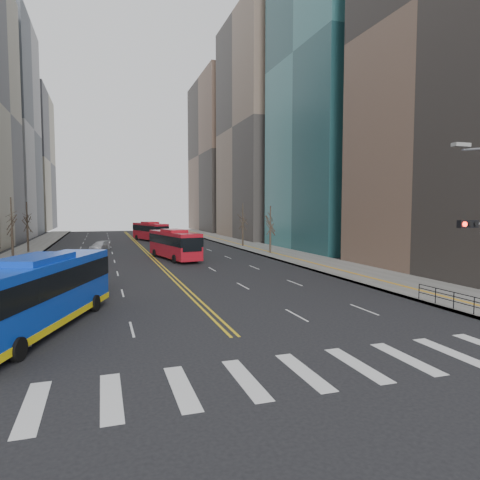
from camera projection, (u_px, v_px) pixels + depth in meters
name	position (u px, v px, depth m)	size (l,w,h in m)	color
ground	(275.00, 375.00, 16.04)	(220.00, 220.00, 0.00)	black
sidewalk_right	(267.00, 250.00, 64.11)	(7.00, 130.00, 0.15)	slate
sidewalk_left	(15.00, 258.00, 53.62)	(5.00, 130.00, 0.15)	slate
crosswalk	(275.00, 375.00, 16.04)	(26.70, 4.00, 0.01)	silver
centerline	(142.00, 248.00, 68.20)	(0.55, 100.00, 0.01)	gold
office_towers	(134.00, 113.00, 79.29)	(83.00, 134.00, 58.00)	gray
pedestrian_railing	(454.00, 298.00, 26.08)	(0.06, 6.06, 1.02)	black
street_trees	(91.00, 221.00, 46.23)	(35.20, 47.20, 7.60)	#30251D
blue_bus	(36.00, 292.00, 21.68)	(7.20, 13.56, 3.86)	#0D3DC8
red_bus_near	(174.00, 243.00, 52.54)	(4.82, 12.04, 3.71)	#A3111D
red_bus_far	(150.00, 230.00, 82.88)	(5.84, 12.02, 3.70)	#A3111D
car_white	(4.00, 290.00, 29.12)	(1.51, 4.33, 1.43)	white
car_dark_mid	(179.00, 242.00, 70.85)	(1.83, 4.55, 1.55)	black
car_silver	(100.00, 246.00, 64.03)	(1.88, 4.62, 1.34)	#AEAEB4
car_dark_far	(180.00, 240.00, 78.46)	(1.77, 3.83, 1.06)	black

